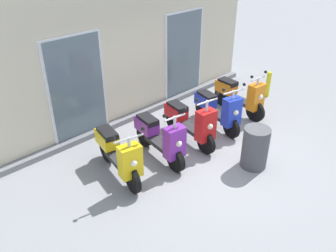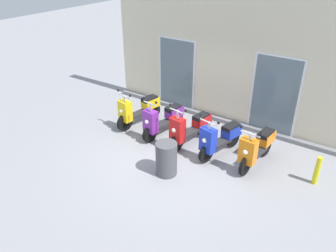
% 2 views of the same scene
% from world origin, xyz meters
% --- Properties ---
extents(ground_plane, '(40.00, 40.00, 0.00)m').
position_xyz_m(ground_plane, '(0.00, 0.00, 0.00)').
color(ground_plane, '#939399').
extents(storefront_facade, '(7.61, 0.50, 4.13)m').
position_xyz_m(storefront_facade, '(-0.00, 2.69, 1.99)').
color(storefront_facade, beige).
rests_on(storefront_facade, ground_plane).
extents(scooter_yellow, '(0.69, 1.61, 1.21)m').
position_xyz_m(scooter_yellow, '(-1.85, 0.86, 0.50)').
color(scooter_yellow, black).
rests_on(scooter_yellow, ground_plane).
extents(scooter_purple, '(0.58, 1.57, 1.27)m').
position_xyz_m(scooter_purple, '(-0.90, 0.76, 0.48)').
color(scooter_purple, black).
rests_on(scooter_purple, ground_plane).
extents(scooter_red, '(0.64, 1.63, 1.29)m').
position_xyz_m(scooter_red, '(-0.02, 0.77, 0.49)').
color(scooter_red, black).
rests_on(scooter_red, ground_plane).
extents(scooter_blue, '(0.72, 1.54, 1.23)m').
position_xyz_m(scooter_blue, '(0.88, 0.75, 0.49)').
color(scooter_blue, black).
rests_on(scooter_blue, ground_plane).
extents(scooter_orange, '(0.54, 1.59, 1.22)m').
position_xyz_m(scooter_orange, '(1.83, 0.82, 0.51)').
color(scooter_orange, black).
rests_on(scooter_orange, ground_plane).
extents(trash_bin, '(0.51, 0.51, 0.83)m').
position_xyz_m(trash_bin, '(0.23, -0.70, 0.41)').
color(trash_bin, '#4C4C51').
rests_on(trash_bin, ground_plane).
extents(curb_bollard, '(0.12, 0.12, 0.70)m').
position_xyz_m(curb_bollard, '(3.24, 0.90, 0.35)').
color(curb_bollard, yellow).
rests_on(curb_bollard, ground_plane).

